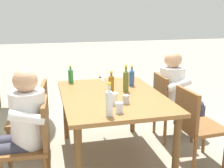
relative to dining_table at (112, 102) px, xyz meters
name	(u,v)px	position (x,y,z in m)	size (l,w,h in m)	color
ground_plane	(112,158)	(0.00, 0.00, -0.68)	(24.00, 24.00, 0.00)	gray
dining_table	(112,102)	(0.00, 0.00, 0.00)	(1.49, 1.09, 0.77)	olive
chair_near_right	(168,103)	(0.34, -0.84, -0.19)	(0.46, 0.46, 0.87)	brown
chair_far_left	(34,140)	(-0.34, 0.84, -0.19)	(0.47, 0.47, 0.87)	brown
chair_near_left	(195,123)	(-0.34, -0.84, -0.19)	(0.46, 0.46, 0.87)	brown
chair_far_right	(35,115)	(0.33, 0.84, -0.19)	(0.49, 0.49, 0.87)	brown
person_in_white_shirt	(177,91)	(0.33, -0.95, -0.03)	(0.47, 0.61, 1.18)	white
person_in_plaid_shirt	(20,125)	(-0.33, 0.95, -0.03)	(0.47, 0.61, 1.18)	white
bottle_green	(71,75)	(0.61, 0.39, 0.19)	(0.06, 0.06, 0.23)	#287A38
bottle_clear	(109,102)	(-0.61, 0.18, 0.22)	(0.06, 0.06, 0.30)	white
bottle_blue	(132,77)	(0.30, -0.32, 0.20)	(0.06, 0.06, 0.25)	#2D56A3
bottle_amber	(111,83)	(0.13, -0.02, 0.19)	(0.06, 0.06, 0.24)	#996019
bottle_olive	(126,80)	(0.07, -0.18, 0.22)	(0.06, 0.06, 0.31)	#566623
cup_glass	(119,108)	(-0.56, 0.07, 0.14)	(0.07, 0.07, 0.10)	silver
cup_steel	(126,99)	(-0.33, -0.06, 0.13)	(0.07, 0.07, 0.09)	#B2B7BC
cup_white	(113,99)	(-0.33, 0.07, 0.15)	(0.08, 0.08, 0.12)	white
table_knife	(101,79)	(0.73, -0.03, 0.09)	(0.24, 0.03, 0.01)	silver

